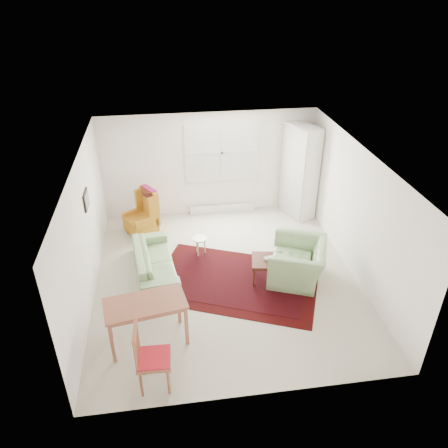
{
  "coord_description": "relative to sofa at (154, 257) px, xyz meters",
  "views": [
    {
      "loc": [
        -1.03,
        -6.76,
        5.25
      ],
      "look_at": [
        0.0,
        0.3,
        1.05
      ],
      "focal_mm": 35.0,
      "sensor_mm": 36.0,
      "label": 1
    }
  ],
  "objects": [
    {
      "name": "sofa",
      "position": [
        0.0,
        0.0,
        0.0
      ],
      "size": [
        0.95,
        1.93,
        0.75
      ],
      "primitive_type": "imported",
      "rotation": [
        0.0,
        0.0,
        1.69
      ],
      "color": "#81A46D",
      "rests_on": "ground"
    },
    {
      "name": "rug",
      "position": [
        1.54,
        -0.53,
        -0.36
      ],
      "size": [
        3.6,
        3.01,
        0.03
      ],
      "primitive_type": null,
      "rotation": [
        0.0,
        0.0,
        -0.4
      ],
      "color": "black",
      "rests_on": "ground"
    },
    {
      "name": "desk",
      "position": [
        -0.13,
        -1.84,
        0.02
      ],
      "size": [
        1.35,
        0.84,
        0.8
      ],
      "primitive_type": null,
      "rotation": [
        0.0,
        0.0,
        0.17
      ],
      "color": "#99583D",
      "rests_on": "ground"
    },
    {
      "name": "armchair",
      "position": [
        2.72,
        -0.56,
        0.08
      ],
      "size": [
        1.38,
        1.46,
        0.91
      ],
      "primitive_type": "imported",
      "rotation": [
        0.0,
        0.0,
        -1.95
      ],
      "color": "#81A46D",
      "rests_on": "ground"
    },
    {
      "name": "desk_chair",
      "position": [
        -0.02,
        -2.73,
        0.16
      ],
      "size": [
        0.49,
        0.49,
        1.07
      ],
      "primitive_type": null,
      "rotation": [
        0.0,
        0.0,
        1.53
      ],
      "color": "#99583D",
      "rests_on": "ground"
    },
    {
      "name": "coffee_table",
      "position": [
        2.13,
        -0.52,
        -0.15
      ],
      "size": [
        0.65,
        0.65,
        0.46
      ],
      "primitive_type": null,
      "rotation": [
        0.0,
        0.0,
        -0.18
      ],
      "color": "#472015",
      "rests_on": "ground"
    },
    {
      "name": "cabinet",
      "position": [
        3.47,
        1.97,
        0.74
      ],
      "size": [
        0.77,
        1.0,
        2.23
      ],
      "primitive_type": null,
      "rotation": [
        0.0,
        0.0,
        0.38
      ],
      "color": "white",
      "rests_on": "ground"
    },
    {
      "name": "stool",
      "position": [
        0.94,
        0.52,
        -0.17
      ],
      "size": [
        0.31,
        0.31,
        0.4
      ],
      "primitive_type": null,
      "rotation": [
        0.0,
        0.0,
        0.05
      ],
      "color": "white",
      "rests_on": "ground"
    },
    {
      "name": "room",
      "position": [
        1.38,
        -0.17,
        0.88
      ],
      "size": [
        5.04,
        5.54,
        2.51
      ],
      "color": "beige",
      "rests_on": "ground"
    },
    {
      "name": "wingback_chair",
      "position": [
        -0.29,
        1.53,
        0.16
      ],
      "size": [
        0.88,
        0.87,
        1.07
      ],
      "primitive_type": null,
      "rotation": [
        0.0,
        0.0,
        -1.0
      ],
      "color": "#BC791C",
      "rests_on": "ground"
    }
  ]
}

